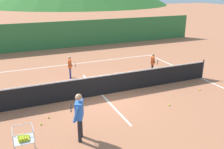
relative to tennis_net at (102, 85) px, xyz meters
The scene contains 14 objects.
ground_plane 0.50m from the tennis_net, ahead, with size 120.00×120.00×0.00m, color #A86647.
line_baseline_far 5.45m from the tennis_net, 90.00° to the left, with size 11.83×0.08×0.01m, color white.
line_sideline_east 5.93m from the tennis_net, ahead, with size 0.08×11.00×0.01m, color white.
line_service_center 0.50m from the tennis_net, ahead, with size 0.08×6.05×0.01m, color white.
tennis_net is the anchor object (origin of this frame).
instructor 3.66m from the tennis_net, 122.22° to the right, with size 0.48×0.82×1.63m.
student_0 2.96m from the tennis_net, 105.26° to the left, with size 0.41×0.67×1.25m.
student_1 4.11m from the tennis_net, 23.39° to the left, with size 0.44×0.68×1.24m.
ball_cart 4.92m from the tennis_net, 138.62° to the right, with size 0.58×0.58×0.90m.
tennis_ball_1 2.99m from the tennis_net, 155.25° to the right, with size 0.07×0.07×0.07m, color yellow.
tennis_ball_4 4.84m from the tennis_net, 16.28° to the right, with size 0.07×0.07×0.07m, color yellow.
tennis_ball_6 3.47m from the tennis_net, 151.43° to the right, with size 0.07×0.07×0.07m, color yellow.
tennis_ball_7 3.15m from the tennis_net, 44.09° to the right, with size 0.07×0.07×0.07m, color yellow.
windscreen_fence 10.32m from the tennis_net, 90.00° to the left, with size 26.02×0.08×2.21m, color #33753D.
Camera 1 is at (-3.71, -9.94, 4.73)m, focal length 39.49 mm.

